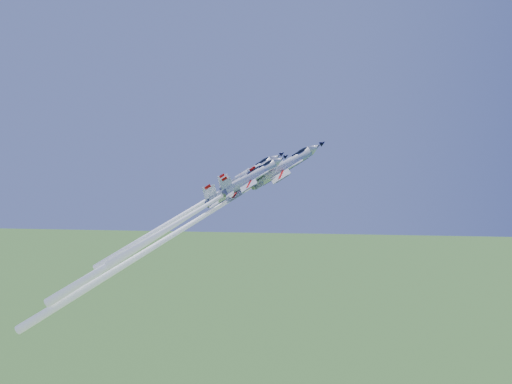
# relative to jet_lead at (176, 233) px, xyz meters

# --- Properties ---
(jet_lead) EXTENTS (57.85, 16.71, 52.80)m
(jet_lead) POSITION_rel_jet_lead_xyz_m (0.00, 0.00, 0.00)
(jet_lead) COLOR silver
(jet_left) EXTENTS (38.44, 11.93, 33.65)m
(jet_left) POSITION_rel_jet_lead_xyz_m (2.66, 7.06, 4.28)
(jet_left) COLOR silver
(jet_right) EXTENTS (33.69, 10.64, 29.19)m
(jet_right) POSITION_rel_jet_lead_xyz_m (6.46, -4.15, 6.39)
(jet_right) COLOR silver
(jet_slot) EXTENTS (44.82, 13.73, 39.56)m
(jet_slot) POSITION_rel_jet_lead_xyz_m (-1.37, -1.10, 1.24)
(jet_slot) COLOR silver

